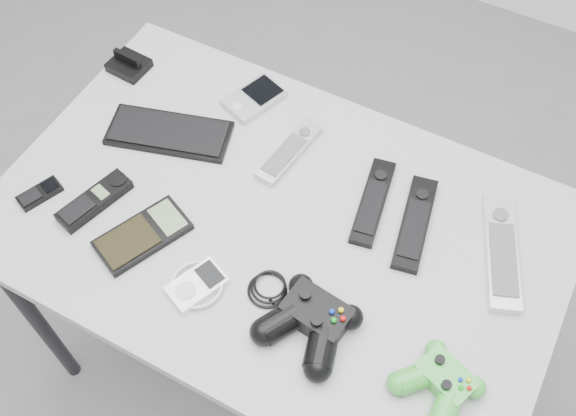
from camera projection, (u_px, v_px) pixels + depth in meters
The scene contains 15 objects.
floor at pixel (249, 359), 1.89m from camera, with size 3.50×3.50×0.00m, color slate.
desk at pixel (277, 239), 1.34m from camera, with size 1.08×0.69×0.72m.
pda_keyboard at pixel (169, 133), 1.40m from camera, with size 0.25×0.11×0.02m, color black.
dock_bracket at pixel (128, 62), 1.49m from camera, with size 0.08×0.07×0.04m, color black.
pda at pixel (254, 98), 1.45m from camera, with size 0.08×0.12×0.02m, color #AFAEB5.
remote_silver_a at pixel (289, 151), 1.37m from camera, with size 0.05×0.18×0.02m, color #AFAEB5.
remote_black_a at pixel (373, 201), 1.30m from camera, with size 0.05×0.20×0.02m, color black.
remote_black_b at pixel (415, 223), 1.27m from camera, with size 0.05×0.21×0.02m, color black.
remote_silver_b at pixel (502, 251), 1.24m from camera, with size 0.06×0.24×0.02m, color silver.
mobile_phone at pixel (40, 193), 1.32m from camera, with size 0.04×0.09×0.01m, color black.
cordless_handset at pixel (94, 200), 1.30m from camera, with size 0.05×0.15×0.02m, color black.
calculator at pixel (143, 235), 1.26m from camera, with size 0.09×0.17×0.02m, color black.
mp3_player at pixel (197, 285), 1.20m from camera, with size 0.10×0.10×0.02m, color white.
controller_black at pixel (311, 320), 1.15m from camera, with size 0.27×0.17×0.05m, color black, non-canonical shape.
controller_green at pixel (441, 382), 1.09m from camera, with size 0.13×0.14×0.04m, color green, non-canonical shape.
Camera 1 is at (0.42, -0.55, 1.81)m, focal length 42.00 mm.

